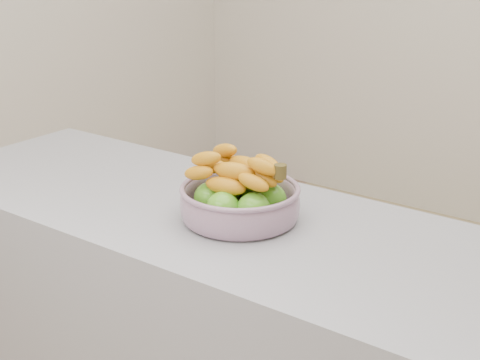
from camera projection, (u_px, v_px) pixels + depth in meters
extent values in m
cylinder|color=#A1A9C1|center=(240.00, 217.00, 1.61)|extent=(0.25, 0.25, 0.01)
torus|color=#A1A9C1|center=(240.00, 189.00, 1.58)|extent=(0.29, 0.29, 0.01)
sphere|color=#459619|center=(223.00, 209.00, 1.54)|extent=(0.08, 0.08, 0.08)
sphere|color=#459619|center=(254.00, 209.00, 1.53)|extent=(0.08, 0.08, 0.08)
sphere|color=#459619|center=(270.00, 200.00, 1.59)|extent=(0.08, 0.08, 0.08)
sphere|color=#459619|center=(256.00, 190.00, 1.65)|extent=(0.08, 0.08, 0.08)
sphere|color=#459619|center=(227.00, 189.00, 1.65)|extent=(0.08, 0.08, 0.08)
sphere|color=#459619|center=(210.00, 198.00, 1.60)|extent=(0.08, 0.08, 0.08)
ellipsoid|color=#FFB315|center=(226.00, 186.00, 1.55)|extent=(0.19, 0.07, 0.04)
ellipsoid|color=#FFB315|center=(237.00, 180.00, 1.58)|extent=(0.18, 0.05, 0.04)
ellipsoid|color=#FFB315|center=(247.00, 175.00, 1.62)|extent=(0.18, 0.06, 0.04)
ellipsoid|color=#FFB315|center=(234.00, 171.00, 1.55)|extent=(0.19, 0.08, 0.04)
ellipsoid|color=#FFB315|center=(246.00, 165.00, 1.58)|extent=(0.19, 0.07, 0.04)
cylinder|color=#443916|center=(280.00, 171.00, 1.50)|extent=(0.03, 0.03, 0.03)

